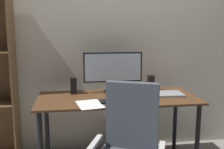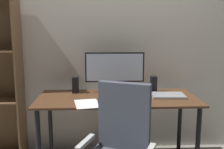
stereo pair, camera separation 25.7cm
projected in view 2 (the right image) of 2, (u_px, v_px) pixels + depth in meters
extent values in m
cube|color=beige|center=(115.00, 38.00, 3.00)|extent=(6.40, 0.10, 2.60)
cube|color=#56351E|center=(117.00, 98.00, 2.60)|extent=(1.56, 0.68, 0.02)
cylinder|color=black|center=(39.00, 147.00, 2.36)|extent=(0.04, 0.04, 0.72)
cylinder|color=black|center=(198.00, 144.00, 2.42)|extent=(0.04, 0.04, 0.72)
cylinder|color=black|center=(50.00, 125.00, 2.91)|extent=(0.04, 0.04, 0.72)
cylinder|color=black|center=(180.00, 123.00, 2.97)|extent=(0.04, 0.04, 0.72)
cylinder|color=black|center=(115.00, 92.00, 2.80)|extent=(0.20, 0.20, 0.01)
cylinder|color=black|center=(115.00, 86.00, 2.79)|extent=(0.04, 0.04, 0.10)
cube|color=black|center=(115.00, 67.00, 2.75)|extent=(0.61, 0.03, 0.31)
cube|color=silver|center=(115.00, 67.00, 2.74)|extent=(0.58, 0.01, 0.28)
cube|color=black|center=(114.00, 101.00, 2.43)|extent=(0.29, 0.12, 0.02)
cube|color=black|center=(134.00, 99.00, 2.45)|extent=(0.08, 0.11, 0.03)
cylinder|color=black|center=(122.00, 92.00, 2.59)|extent=(0.08, 0.08, 0.10)
cube|color=black|center=(127.00, 92.00, 2.59)|extent=(0.02, 0.01, 0.05)
cube|color=#99999E|center=(168.00, 95.00, 2.62)|extent=(0.33, 0.25, 0.02)
cube|color=black|center=(75.00, 85.00, 2.75)|extent=(0.06, 0.07, 0.17)
cube|color=black|center=(153.00, 84.00, 2.79)|extent=(0.06, 0.07, 0.17)
cube|color=white|center=(87.00, 104.00, 2.37)|extent=(0.26, 0.33, 0.00)
cube|color=#474C56|center=(124.00, 116.00, 2.01)|extent=(0.40, 0.22, 0.52)
cube|color=silver|center=(85.00, 142.00, 1.95)|extent=(0.14, 0.26, 0.03)
cube|color=brown|center=(19.00, 76.00, 2.82)|extent=(0.02, 0.28, 1.80)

